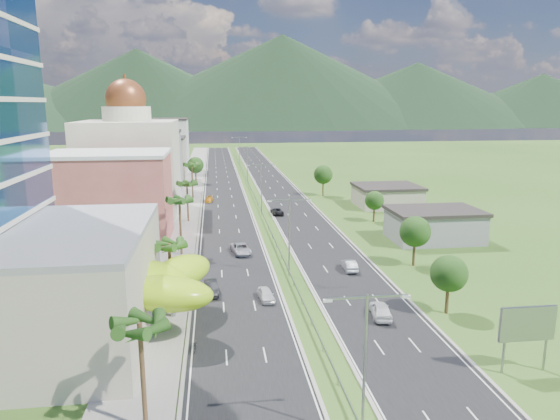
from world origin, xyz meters
name	(u,v)px	position (x,y,z in m)	size (l,w,h in m)	color
ground	(301,303)	(0.00, 0.00, 0.00)	(500.00, 500.00, 0.00)	#2D5119
road_left	(223,186)	(-7.50, 90.00, 0.02)	(11.00, 260.00, 0.04)	black
road_right	(274,185)	(7.50, 90.00, 0.02)	(11.00, 260.00, 0.04)	black
sidewalk_left	(190,186)	(-17.00, 90.00, 0.06)	(7.00, 260.00, 0.12)	gray
median_guardrail	(254,194)	(0.00, 71.99, 0.62)	(0.10, 216.06, 0.76)	gray
streetlight_median_a	(365,352)	(0.00, -25.00, 6.75)	(6.04, 0.25, 11.00)	gray
streetlight_median_b	(289,229)	(0.00, 10.00, 6.75)	(6.04, 0.25, 11.00)	gray
streetlight_median_c	(261,184)	(0.00, 50.00, 6.75)	(6.04, 0.25, 11.00)	gray
streetlight_median_d	(247,160)	(0.00, 95.00, 6.75)	(6.04, 0.25, 11.00)	gray
streetlight_median_e	(239,148)	(0.00, 140.00, 6.75)	(6.04, 0.25, 11.00)	gray
lime_canopy	(122,284)	(-20.00, -4.00, 4.99)	(18.00, 15.00, 7.40)	#98D014
pink_shophouse	(110,199)	(-28.00, 32.00, 7.50)	(20.00, 15.00, 15.00)	#B45249
domed_building	(130,162)	(-28.00, 55.00, 11.35)	(20.00, 20.00, 28.70)	beige
midrise_grey	(150,164)	(-27.00, 80.00, 8.00)	(16.00, 15.00, 16.00)	gray
midrise_beige	(159,160)	(-27.00, 102.00, 6.50)	(16.00, 15.00, 13.00)	#B8A997
midrise_white	(165,146)	(-27.00, 125.00, 9.00)	(16.00, 15.00, 18.00)	silver
billboard	(527,326)	(17.00, -18.00, 4.42)	(5.20, 0.35, 6.20)	gray
shed_near	(434,226)	(28.00, 25.00, 2.50)	(15.00, 10.00, 5.00)	gray
shed_far	(387,197)	(30.00, 55.00, 2.20)	(14.00, 12.00, 4.40)	#B8A997
palm_tree_a	(140,329)	(-15.50, -22.00, 8.02)	(3.60, 3.60, 9.10)	#47301C
palm_tree_b	(169,247)	(-15.50, 2.00, 7.06)	(3.60, 3.60, 8.10)	#47301C
palm_tree_c	(180,202)	(-15.50, 22.00, 8.50)	(3.60, 3.60, 9.60)	#47301C
palm_tree_d	(187,185)	(-15.50, 45.00, 7.54)	(3.60, 3.60, 8.60)	#47301C
palm_tree_e	(192,166)	(-15.50, 70.00, 8.31)	(3.60, 3.60, 9.40)	#47301C
leafy_tree_lfar	(196,165)	(-15.50, 95.00, 5.58)	(4.90, 4.90, 8.05)	#47301C
leafy_tree_ra	(449,274)	(16.00, -5.00, 4.78)	(4.20, 4.20, 6.90)	#47301C
leafy_tree_rb	(415,232)	(19.00, 12.00, 5.18)	(4.55, 4.55, 7.47)	#47301C
leafy_tree_rc	(374,201)	(22.00, 40.00, 4.37)	(3.85, 3.85, 6.33)	#47301C
leafy_tree_rd	(323,175)	(18.00, 70.00, 5.58)	(4.90, 4.90, 8.05)	#47301C
mountain_ridge	(283,128)	(60.00, 450.00, 0.00)	(860.00, 140.00, 90.00)	black
car_white_near_left	(266,294)	(-4.13, 1.54, 0.74)	(1.66, 4.12, 1.40)	silver
car_dark_left	(211,288)	(-10.86, 4.50, 0.84)	(1.69, 4.84, 1.59)	black
car_silver_mid_left	(241,249)	(-6.11, 21.30, 0.82)	(2.59, 5.62, 1.56)	#A5A7AD
car_yellow_far_left	(209,199)	(-11.49, 65.63, 0.65)	(1.71, 4.21, 1.22)	orange
car_white_near_right	(381,310)	(8.12, -5.11, 0.90)	(2.03, 5.04, 1.72)	white
car_silver_right	(349,265)	(8.95, 11.08, 0.80)	(1.61, 4.61, 1.52)	#A2A4AA
car_dark_far_right	(277,211)	(3.24, 49.34, 0.74)	(2.34, 5.06, 1.41)	black
motorcycle	(195,344)	(-12.30, -10.19, 0.69)	(0.62, 2.03, 1.30)	black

